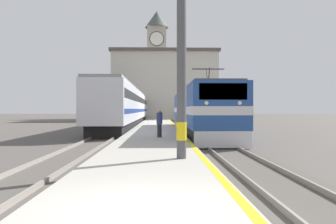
% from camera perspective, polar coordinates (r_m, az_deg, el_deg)
% --- Properties ---
extents(ground_plane, '(200.00, 200.00, 0.00)m').
position_cam_1_polar(ground_plane, '(35.25, -2.02, -2.68)').
color(ground_plane, '#514C47').
extents(platform, '(3.90, 140.00, 0.34)m').
position_cam_1_polar(platform, '(30.25, -2.12, -2.89)').
color(platform, '#ADA89E').
rests_on(platform, ground).
extents(rail_track_near, '(2.84, 140.00, 0.16)m').
position_cam_1_polar(rail_track_near, '(30.41, 4.30, -3.14)').
color(rail_track_near, '#514C47').
rests_on(rail_track_near, ground).
extents(rail_track_far, '(2.84, 140.00, 0.16)m').
position_cam_1_polar(rail_track_far, '(30.48, -8.40, -3.13)').
color(rail_track_far, '#514C47').
rests_on(rail_track_far, ground).
extents(locomotive_train, '(2.92, 19.76, 4.51)m').
position_cam_1_polar(locomotive_train, '(25.54, 5.38, 0.17)').
color(locomotive_train, black).
rests_on(locomotive_train, ground).
extents(passenger_train, '(2.92, 45.45, 4.13)m').
position_cam_1_polar(passenger_train, '(43.11, -6.35, 0.84)').
color(passenger_train, black).
rests_on(passenger_train, ground).
extents(catenary_mast, '(2.64, 0.33, 8.19)m').
position_cam_1_polar(catenary_mast, '(11.02, 2.69, 13.03)').
color(catenary_mast, '#4C4C51').
rests_on(catenary_mast, platform).
extents(person_on_platform, '(0.34, 0.34, 1.62)m').
position_cam_1_polar(person_on_platform, '(18.86, -1.50, -1.85)').
color(person_on_platform, '#23232D').
rests_on(person_on_platform, platform).
extents(second_waiting_passenger, '(0.34, 0.34, 1.61)m').
position_cam_1_polar(second_waiting_passenger, '(27.10, -1.43, -1.16)').
color(second_waiting_passenger, '#23232D').
rests_on(second_waiting_passenger, platform).
extents(clock_tower, '(5.12, 5.12, 23.71)m').
position_cam_1_polar(clock_tower, '(73.49, -1.97, 8.89)').
color(clock_tower, '#ADA393').
rests_on(clock_tower, ground).
extents(station_building, '(18.80, 9.68, 12.28)m').
position_cam_1_polar(station_building, '(59.67, -0.60, 4.54)').
color(station_building, beige).
rests_on(station_building, ground).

